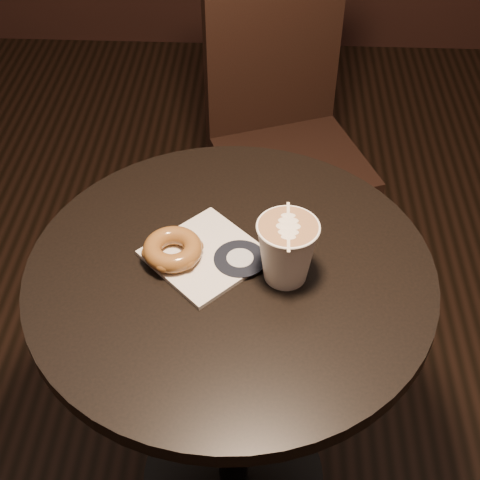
% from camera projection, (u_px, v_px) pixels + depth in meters
% --- Properties ---
extents(cafe_table, '(0.70, 0.70, 0.75)m').
position_uv_depth(cafe_table, '(231.00, 339.00, 1.27)').
color(cafe_table, black).
rests_on(cafe_table, ground).
extents(chair, '(0.50, 0.50, 0.97)m').
position_uv_depth(chair, '(282.00, 113.00, 1.86)').
color(chair, black).
rests_on(chair, ground).
extents(pastry_bag, '(0.24, 0.24, 0.01)m').
position_uv_depth(pastry_bag, '(205.00, 255.00, 1.15)').
color(pastry_bag, silver).
rests_on(pastry_bag, cafe_table).
extents(doughnut, '(0.10, 0.10, 0.03)m').
position_uv_depth(doughnut, '(173.00, 249.00, 1.13)').
color(doughnut, brown).
rests_on(doughnut, pastry_bag).
extents(latte_cup, '(0.10, 0.10, 0.11)m').
position_uv_depth(latte_cup, '(287.00, 252.00, 1.08)').
color(latte_cup, white).
rests_on(latte_cup, cafe_table).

